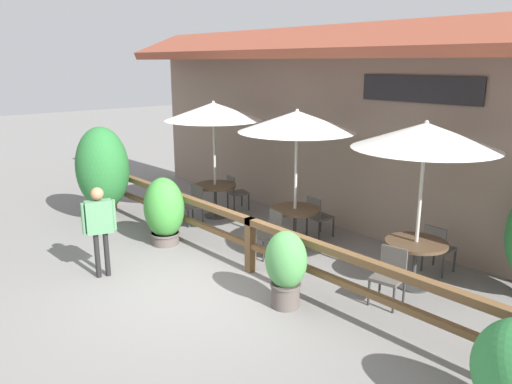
% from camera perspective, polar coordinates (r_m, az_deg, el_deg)
% --- Properties ---
extents(ground_plane, '(60.00, 60.00, 0.00)m').
position_cam_1_polar(ground_plane, '(8.04, -6.42, -10.97)').
color(ground_plane, slate).
extents(building_facade, '(14.28, 1.49, 4.23)m').
position_cam_1_polar(building_facade, '(10.24, 12.47, 7.02)').
color(building_facade, gray).
rests_on(building_facade, ground).
extents(patio_railing, '(10.40, 0.14, 0.95)m').
position_cam_1_polar(patio_railing, '(8.37, -0.66, -4.67)').
color(patio_railing, brown).
rests_on(patio_railing, ground).
extents(patio_umbrella_near, '(2.18, 2.18, 2.64)m').
position_cam_1_polar(patio_umbrella_near, '(11.12, -4.88, 9.15)').
color(patio_umbrella_near, '#B7B2A8').
rests_on(patio_umbrella_near, ground).
extents(dining_table_near, '(0.96, 0.96, 0.76)m').
position_cam_1_polar(dining_table_near, '(11.44, -4.69, 0.13)').
color(dining_table_near, '#4C3826').
rests_on(dining_table_near, ground).
extents(chair_near_streetside, '(0.42, 0.42, 0.84)m').
position_cam_1_polar(chair_near_streetside, '(11.04, -7.26, -1.23)').
color(chair_near_streetside, '#514C47').
rests_on(chair_near_streetside, ground).
extents(chair_near_wallside, '(0.51, 0.51, 0.84)m').
position_cam_1_polar(chair_near_wallside, '(11.95, -2.35, 0.10)').
color(chair_near_wallside, '#514C47').
rests_on(chair_near_wallside, ground).
extents(patio_umbrella_middle, '(2.18, 2.18, 2.64)m').
position_cam_1_polar(patio_umbrella_middle, '(9.22, 4.70, 8.02)').
color(patio_umbrella_middle, '#B7B2A8').
rests_on(patio_umbrella_middle, ground).
extents(dining_table_middle, '(0.96, 0.96, 0.76)m').
position_cam_1_polar(dining_table_middle, '(9.59, 4.47, -2.73)').
color(dining_table_middle, '#4C3826').
rests_on(dining_table_middle, ground).
extents(chair_middle_streetside, '(0.49, 0.49, 0.84)m').
position_cam_1_polar(chair_middle_streetside, '(9.12, 1.61, -4.55)').
color(chair_middle_streetside, '#514C47').
rests_on(chair_middle_streetside, ground).
extents(chair_middle_wallside, '(0.47, 0.47, 0.84)m').
position_cam_1_polar(chair_middle_wallside, '(10.16, 7.09, -2.63)').
color(chair_middle_wallside, '#514C47').
rests_on(chair_middle_wallside, ground).
extents(patio_umbrella_far, '(2.18, 2.18, 2.64)m').
position_cam_1_polar(patio_umbrella_far, '(7.79, 18.81, 6.08)').
color(patio_umbrella_far, '#B7B2A8').
rests_on(patio_umbrella_far, ground).
extents(dining_table_far, '(0.96, 0.96, 0.76)m').
position_cam_1_polar(dining_table_far, '(8.23, 17.78, -6.41)').
color(dining_table_far, '#4C3826').
rests_on(dining_table_far, ground).
extents(chair_far_streetside, '(0.49, 0.49, 0.84)m').
position_cam_1_polar(chair_far_streetside, '(7.64, 15.02, -8.98)').
color(chair_far_streetside, '#514C47').
rests_on(chair_far_streetside, ground).
extents(chair_far_wallside, '(0.42, 0.42, 0.84)m').
position_cam_1_polar(chair_far_wallside, '(8.94, 20.05, -5.89)').
color(chair_far_wallside, '#514C47').
rests_on(chair_far_wallside, ground).
extents(potted_plant_small_flowering, '(0.64, 0.57, 1.15)m').
position_cam_1_polar(potted_plant_small_flowering, '(7.24, 3.43, -8.45)').
color(potted_plant_small_flowering, '#564C47').
rests_on(potted_plant_small_flowering, ground).
extents(potted_plant_entrance_palm, '(1.26, 1.13, 2.11)m').
position_cam_1_polar(potted_plant_entrance_palm, '(11.56, -17.15, 2.55)').
color(potted_plant_entrance_palm, '#B7AD99').
rests_on(potted_plant_entrance_palm, ground).
extents(potted_plant_tall_tropical, '(0.84, 0.76, 1.33)m').
position_cam_1_polar(potted_plant_tall_tropical, '(9.81, -10.46, -2.09)').
color(potted_plant_tall_tropical, '#564C47').
rests_on(potted_plant_tall_tropical, ground).
extents(pedestrian, '(0.30, 0.52, 1.53)m').
position_cam_1_polar(pedestrian, '(8.47, -17.49, -3.09)').
color(pedestrian, black).
rests_on(pedestrian, ground).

